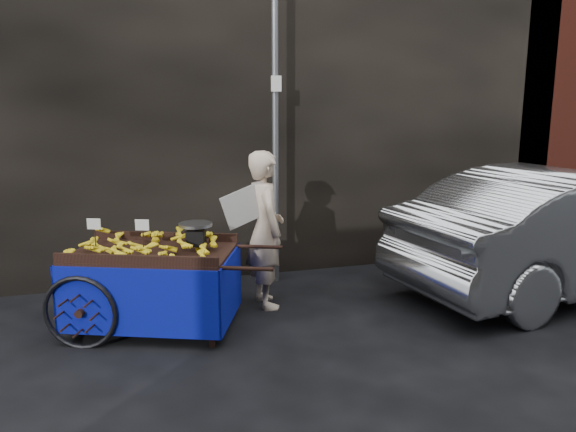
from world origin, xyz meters
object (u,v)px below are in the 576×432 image
object	(u,v)px
vendor	(265,229)
parked_car	(571,230)
banana_cart	(148,259)
plastic_bag	(219,311)

from	to	relation	value
vendor	parked_car	xyz separation A→B (m)	(3.55, -0.51, -0.13)
banana_cart	vendor	size ratio (longest dim) A/B	1.35
banana_cart	plastic_bag	world-z (taller)	banana_cart
vendor	banana_cart	bearing A→B (deg)	99.93
banana_cart	parked_car	distance (m)	4.81
vendor	plastic_bag	distance (m)	1.00
plastic_bag	parked_car	size ratio (longest dim) A/B	0.07
banana_cart	vendor	world-z (taller)	vendor
vendor	parked_car	size ratio (longest dim) A/B	0.39
vendor	parked_car	distance (m)	3.59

